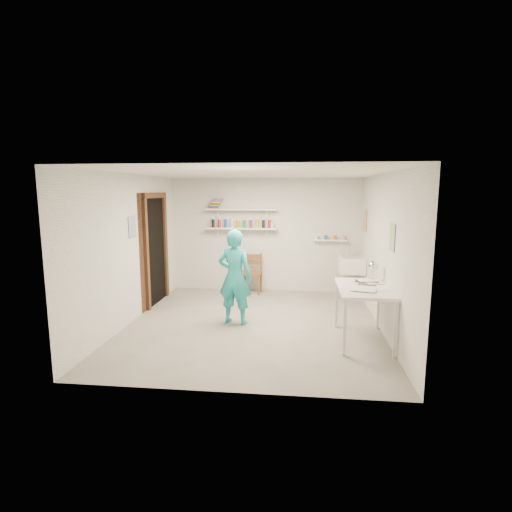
# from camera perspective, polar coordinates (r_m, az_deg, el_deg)

# --- Properties ---
(floor) EXTENTS (4.00, 4.50, 0.02)m
(floor) POSITION_cam_1_polar(r_m,az_deg,el_deg) (6.57, -0.38, -9.73)
(floor) COLOR slate
(floor) RESTS_ON ground
(ceiling) EXTENTS (4.00, 4.50, 0.02)m
(ceiling) POSITION_cam_1_polar(r_m,az_deg,el_deg) (6.22, -0.41, 11.86)
(ceiling) COLOR silver
(ceiling) RESTS_ON wall_back
(wall_back) EXTENTS (4.00, 0.02, 2.40)m
(wall_back) POSITION_cam_1_polar(r_m,az_deg,el_deg) (8.51, 1.36, 3.00)
(wall_back) COLOR silver
(wall_back) RESTS_ON ground
(wall_front) EXTENTS (4.00, 0.02, 2.40)m
(wall_front) POSITION_cam_1_polar(r_m,az_deg,el_deg) (4.08, -4.06, -3.90)
(wall_front) COLOR silver
(wall_front) RESTS_ON ground
(wall_left) EXTENTS (0.02, 4.50, 2.40)m
(wall_left) POSITION_cam_1_polar(r_m,az_deg,el_deg) (6.81, -17.45, 1.00)
(wall_left) COLOR silver
(wall_left) RESTS_ON ground
(wall_right) EXTENTS (0.02, 4.50, 2.40)m
(wall_right) POSITION_cam_1_polar(r_m,az_deg,el_deg) (6.37, 17.86, 0.44)
(wall_right) COLOR silver
(wall_right) RESTS_ON ground
(doorway_recess) EXTENTS (0.02, 0.90, 2.00)m
(doorway_recess) POSITION_cam_1_polar(r_m,az_deg,el_deg) (7.79, -14.17, 0.66)
(doorway_recess) COLOR black
(doorway_recess) RESTS_ON wall_left
(corridor_box) EXTENTS (1.40, 1.50, 2.10)m
(corridor_box) POSITION_cam_1_polar(r_m,az_deg,el_deg) (8.06, -18.92, 1.08)
(corridor_box) COLOR brown
(corridor_box) RESTS_ON ground
(door_lintel) EXTENTS (0.06, 1.05, 0.10)m
(door_lintel) POSITION_cam_1_polar(r_m,az_deg,el_deg) (7.71, -14.34, 8.40)
(door_lintel) COLOR brown
(door_lintel) RESTS_ON wall_left
(door_jamb_near) EXTENTS (0.06, 0.10, 2.00)m
(door_jamb_near) POSITION_cam_1_polar(r_m,az_deg,el_deg) (7.33, -15.37, 0.07)
(door_jamb_near) COLOR brown
(door_jamb_near) RESTS_ON ground
(door_jamb_far) EXTENTS (0.06, 0.10, 2.00)m
(door_jamb_far) POSITION_cam_1_polar(r_m,az_deg,el_deg) (8.25, -12.84, 1.17)
(door_jamb_far) COLOR brown
(door_jamb_far) RESTS_ON ground
(shelf_lower) EXTENTS (1.50, 0.22, 0.03)m
(shelf_lower) POSITION_cam_1_polar(r_m,az_deg,el_deg) (8.43, -2.11, 3.96)
(shelf_lower) COLOR white
(shelf_lower) RESTS_ON wall_back
(shelf_upper) EXTENTS (1.50, 0.22, 0.03)m
(shelf_upper) POSITION_cam_1_polar(r_m,az_deg,el_deg) (8.40, -2.12, 6.68)
(shelf_upper) COLOR white
(shelf_upper) RESTS_ON wall_back
(ledge_shelf) EXTENTS (0.70, 0.14, 0.03)m
(ledge_shelf) POSITION_cam_1_polar(r_m,az_deg,el_deg) (8.43, 10.50, 2.24)
(ledge_shelf) COLOR white
(ledge_shelf) RESTS_ON wall_back
(poster_left) EXTENTS (0.01, 0.28, 0.36)m
(poster_left) POSITION_cam_1_polar(r_m,az_deg,el_deg) (6.81, -17.25, 3.98)
(poster_left) COLOR #334C7F
(poster_left) RESTS_ON wall_left
(poster_right_a) EXTENTS (0.01, 0.34, 0.42)m
(poster_right_a) POSITION_cam_1_polar(r_m,az_deg,el_deg) (8.09, 15.30, 4.84)
(poster_right_a) COLOR #995933
(poster_right_a) RESTS_ON wall_right
(poster_right_b) EXTENTS (0.01, 0.30, 0.38)m
(poster_right_b) POSITION_cam_1_polar(r_m,az_deg,el_deg) (5.80, 18.87, 2.54)
(poster_right_b) COLOR #3F724C
(poster_right_b) RESTS_ON wall_right
(belfast_sink) EXTENTS (0.48, 0.60, 0.30)m
(belfast_sink) POSITION_cam_1_polar(r_m,az_deg,el_deg) (8.07, 13.49, -1.19)
(belfast_sink) COLOR white
(belfast_sink) RESTS_ON wall_right
(man) EXTENTS (0.62, 0.47, 1.54)m
(man) POSITION_cam_1_polar(r_m,az_deg,el_deg) (6.41, -3.03, -3.01)
(man) COLOR teal
(man) RESTS_ON ground
(wall_clock) EXTENTS (0.28, 0.09, 0.28)m
(wall_clock) POSITION_cam_1_polar(r_m,az_deg,el_deg) (6.57, -3.13, -0.42)
(wall_clock) COLOR #F6E6A8
(wall_clock) RESTS_ON man
(wooden_chair) EXTENTS (0.43, 0.41, 0.87)m
(wooden_chair) POSITION_cam_1_polar(r_m,az_deg,el_deg) (8.35, -0.60, -2.43)
(wooden_chair) COLOR brown
(wooden_chair) RESTS_ON ground
(work_table) EXTENTS (0.72, 1.20, 0.80)m
(work_table) POSITION_cam_1_polar(r_m,az_deg,el_deg) (5.92, 15.06, -8.05)
(work_table) COLOR silver
(work_table) RESTS_ON ground
(desk_lamp) EXTENTS (0.15, 0.15, 0.15)m
(desk_lamp) POSITION_cam_1_polar(r_m,az_deg,el_deg) (6.27, 16.42, -1.33)
(desk_lamp) COLOR silver
(desk_lamp) RESTS_ON work_table
(spray_cans) EXTENTS (1.32, 0.06, 0.17)m
(spray_cans) POSITION_cam_1_polar(r_m,az_deg,el_deg) (8.42, -2.11, 4.64)
(spray_cans) COLOR black
(spray_cans) RESTS_ON shelf_lower
(book_stack) EXTENTS (0.30, 0.14, 0.20)m
(book_stack) POSITION_cam_1_polar(r_m,az_deg,el_deg) (8.49, -5.77, 7.43)
(book_stack) COLOR red
(book_stack) RESTS_ON shelf_upper
(ledge_pots) EXTENTS (0.48, 0.07, 0.09)m
(ledge_pots) POSITION_cam_1_polar(r_m,az_deg,el_deg) (8.42, 10.51, 2.64)
(ledge_pots) COLOR silver
(ledge_pots) RESTS_ON ledge_shelf
(papers) EXTENTS (0.30, 0.22, 0.02)m
(papers) POSITION_cam_1_polar(r_m,az_deg,el_deg) (5.81, 15.23, -4.18)
(papers) COLOR silver
(papers) RESTS_ON work_table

